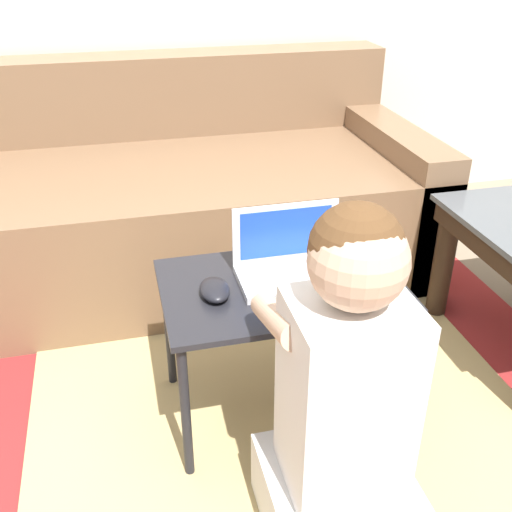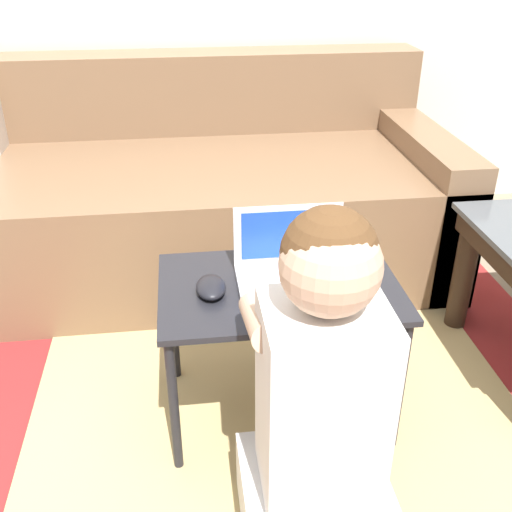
{
  "view_description": "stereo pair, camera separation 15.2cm",
  "coord_description": "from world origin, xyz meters",
  "px_view_note": "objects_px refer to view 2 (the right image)",
  "views": [
    {
      "loc": [
        -0.27,
        -1.18,
        1.21
      ],
      "look_at": [
        0.05,
        0.11,
        0.48
      ],
      "focal_mm": 42.0,
      "sensor_mm": 36.0,
      "label": 1
    },
    {
      "loc": [
        -0.12,
        -1.21,
        1.21
      ],
      "look_at": [
        0.05,
        0.11,
        0.48
      ],
      "focal_mm": 42.0,
      "sensor_mm": 36.0,
      "label": 2
    }
  ],
  "objects_px": {
    "computer_mouse": "(211,287)",
    "person_seated": "(320,414)",
    "laptop_desk": "(279,301)",
    "laptop": "(292,268)",
    "couch": "(151,197)"
  },
  "relations": [
    {
      "from": "computer_mouse",
      "to": "person_seated",
      "type": "xyz_separation_m",
      "value": [
        0.19,
        -0.39,
        -0.07
      ]
    },
    {
      "from": "laptop_desk",
      "to": "laptop",
      "type": "xyz_separation_m",
      "value": [
        0.03,
        0.02,
        0.08
      ]
    },
    {
      "from": "computer_mouse",
      "to": "person_seated",
      "type": "bearing_deg",
      "value": -63.93
    },
    {
      "from": "couch",
      "to": "laptop_desk",
      "type": "distance_m",
      "value": 1.01
    },
    {
      "from": "laptop",
      "to": "couch",
      "type": "bearing_deg",
      "value": 113.19
    },
    {
      "from": "computer_mouse",
      "to": "couch",
      "type": "bearing_deg",
      "value": 100.83
    },
    {
      "from": "laptop",
      "to": "person_seated",
      "type": "relative_size",
      "value": 0.35
    },
    {
      "from": "laptop",
      "to": "computer_mouse",
      "type": "height_order",
      "value": "laptop"
    },
    {
      "from": "laptop",
      "to": "computer_mouse",
      "type": "xyz_separation_m",
      "value": [
        -0.21,
        -0.04,
        -0.02
      ]
    },
    {
      "from": "laptop_desk",
      "to": "computer_mouse",
      "type": "bearing_deg",
      "value": -174.28
    },
    {
      "from": "couch",
      "to": "laptop_desk",
      "type": "relative_size",
      "value": 3.69
    },
    {
      "from": "couch",
      "to": "laptop",
      "type": "bearing_deg",
      "value": -66.81
    },
    {
      "from": "computer_mouse",
      "to": "person_seated",
      "type": "distance_m",
      "value": 0.44
    },
    {
      "from": "laptop_desk",
      "to": "laptop",
      "type": "bearing_deg",
      "value": 35.49
    },
    {
      "from": "laptop_desk",
      "to": "couch",
      "type": "bearing_deg",
      "value": 110.81
    }
  ]
}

